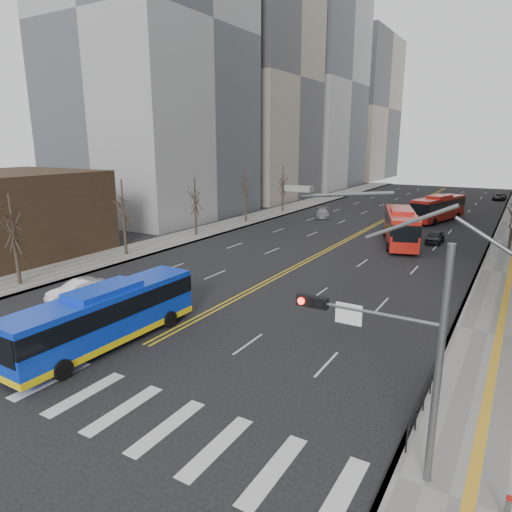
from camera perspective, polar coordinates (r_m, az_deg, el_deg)
ground at (r=23.14m, az=-22.50°, el=-14.86°), size 220.00×220.00×0.00m
sidewalk_left at (r=66.58m, az=0.15°, el=4.87°), size 5.00×130.00×0.15m
crosswalk at (r=23.13m, az=-22.50°, el=-14.85°), size 26.70×4.00×0.01m
centerline at (r=69.57m, az=16.31°, el=4.64°), size 0.55×100.00×0.01m
office_towers at (r=82.91m, az=20.20°, el=22.44°), size 83.00×134.00×58.00m
signal_mast at (r=15.18m, az=16.71°, el=-9.55°), size 5.37×0.37×9.39m
pedestrian_railing at (r=20.42m, az=20.30°, el=-16.08°), size 0.06×6.06×1.02m
street_trees at (r=52.39m, az=3.17°, el=7.62°), size 35.20×47.20×7.60m
blue_bus at (r=25.97m, az=-18.28°, el=-7.02°), size 2.83×11.44×3.33m
red_bus_near at (r=51.37m, az=17.63°, el=3.74°), size 6.36×12.37×3.81m
red_bus_far at (r=68.25m, az=21.85°, el=5.73°), size 5.57×11.73×3.62m
car_white at (r=34.22m, az=-21.30°, el=-4.02°), size 2.52×4.54×1.42m
car_dark_mid at (r=53.57m, az=21.48°, el=2.24°), size 1.64×3.93×1.33m
car_silver at (r=67.42m, az=8.31°, el=5.33°), size 3.44×4.87×1.31m
car_dark_far at (r=98.51m, az=28.14°, el=6.53°), size 2.35×4.43×1.19m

